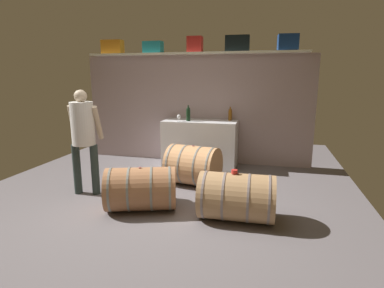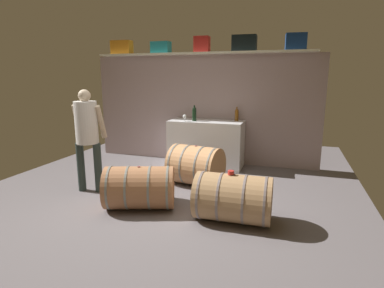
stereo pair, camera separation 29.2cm
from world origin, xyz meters
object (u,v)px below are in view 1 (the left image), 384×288
at_px(toolcase_teal, 153,47).
at_px(wine_bottle_amber, 230,114).
at_px(winemaker_pouring, 83,131).
at_px(toolcase_orange, 113,47).
at_px(work_cabinet, 200,143).
at_px(tasting_cup, 234,172).
at_px(wine_glass, 179,117).
at_px(wine_barrel_flank, 193,165).
at_px(wine_bottle_dark, 188,114).
at_px(wine_barrel_near, 237,197).
at_px(toolcase_red, 195,45).
at_px(toolcase_navy, 288,43).
at_px(wine_barrel_far, 141,189).
at_px(toolcase_black, 237,44).

distance_m(toolcase_teal, wine_bottle_amber, 2.02).
bearing_deg(winemaker_pouring, toolcase_orange, 96.42).
relative_size(work_cabinet, tasting_cup, 18.95).
distance_m(work_cabinet, wine_glass, 0.69).
bearing_deg(wine_barrel_flank, winemaker_pouring, -141.55).
height_order(toolcase_orange, wine_bottle_amber, toolcase_orange).
height_order(wine_bottle_dark, wine_barrel_near, wine_bottle_dark).
distance_m(toolcase_red, toolcase_navy, 1.71).
bearing_deg(work_cabinet, toolcase_red, 126.61).
bearing_deg(wine_barrel_far, toolcase_teal, 87.56).
bearing_deg(toolcase_red, toolcase_black, -1.80).
relative_size(wine_bottle_dark, wine_barrel_far, 0.29).
bearing_deg(wine_barrel_flank, toolcase_teal, 141.35).
relative_size(toolcase_orange, work_cabinet, 0.30).
height_order(toolcase_teal, wine_glass, toolcase_teal).
distance_m(toolcase_navy, wine_barrel_near, 3.24).
height_order(wine_glass, wine_barrel_far, wine_glass).
distance_m(toolcase_orange, wine_barrel_far, 3.56).
distance_m(toolcase_teal, toolcase_black, 1.66).
bearing_deg(toolcase_teal, toolcase_orange, -176.14).
xyz_separation_m(toolcase_teal, wine_barrel_far, (0.71, -2.45, -2.01)).
bearing_deg(wine_barrel_near, wine_bottle_dark, 117.40).
bearing_deg(toolcase_red, wine_glass, -116.62).
relative_size(toolcase_orange, toolcase_red, 1.43).
relative_size(wine_barrel_near, wine_barrel_far, 0.89).
height_order(wine_barrel_near, wine_barrel_far, wine_barrel_near).
relative_size(toolcase_navy, work_cabinet, 0.24).
xyz_separation_m(toolcase_teal, toolcase_black, (1.66, 0.00, 0.03)).
relative_size(toolcase_black, wine_glass, 3.25).
distance_m(toolcase_orange, toolcase_black, 2.54).
bearing_deg(toolcase_orange, wine_barrel_far, -59.49).
height_order(toolcase_black, work_cabinet, toolcase_black).
bearing_deg(wine_barrel_far, work_cabinet, 63.73).
xyz_separation_m(toolcase_teal, wine_bottle_amber, (1.57, -0.03, -1.28)).
distance_m(work_cabinet, tasting_cup, 2.43).
distance_m(toolcase_teal, wine_glass, 1.53).
bearing_deg(toolcase_red, winemaker_pouring, -120.94).
relative_size(toolcase_red, toolcase_navy, 0.85).
height_order(wine_glass, wine_barrel_near, wine_glass).
distance_m(wine_glass, wine_barrel_far, 2.13).
bearing_deg(winemaker_pouring, toolcase_teal, 72.86).
distance_m(toolcase_black, wine_barrel_far, 3.33).
relative_size(toolcase_black, toolcase_navy, 1.26).
bearing_deg(tasting_cup, wine_bottle_amber, 98.56).
relative_size(work_cabinet, wine_bottle_dark, 4.72).
height_order(toolcase_black, wine_barrel_far, toolcase_black).
height_order(toolcase_navy, wine_bottle_amber, toolcase_navy).
xyz_separation_m(wine_glass, wine_barrel_far, (0.06, -2.01, -0.70)).
height_order(toolcase_red, toolcase_navy, toolcase_red).
bearing_deg(wine_bottle_amber, wine_glass, -155.68).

